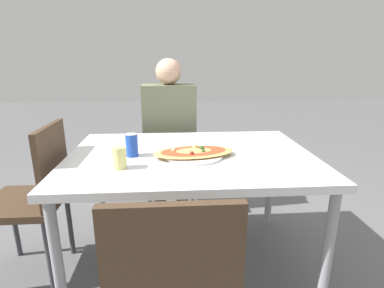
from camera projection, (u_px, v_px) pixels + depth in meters
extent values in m
plane|color=#59595B|center=(191.00, 262.00, 1.89)|extent=(14.00, 14.00, 0.00)
cube|color=silver|center=(191.00, 157.00, 1.69)|extent=(1.36, 0.96, 0.04)
cylinder|color=#99999E|center=(58.00, 267.00, 1.34)|extent=(0.05, 0.05, 0.68)
cylinder|color=#99999E|center=(327.00, 255.00, 1.43)|extent=(0.05, 0.05, 0.68)
cylinder|color=#99999E|center=(100.00, 187.00, 2.16)|extent=(0.05, 0.05, 0.68)
cylinder|color=#99999E|center=(270.00, 182.00, 2.24)|extent=(0.05, 0.05, 0.68)
cube|color=#3F2D1E|center=(170.00, 156.00, 2.46)|extent=(0.40, 0.40, 0.04)
cube|color=#3F2D1E|center=(170.00, 124.00, 2.57)|extent=(0.38, 0.03, 0.42)
cylinder|color=#38383D|center=(192.00, 191.00, 2.37)|extent=(0.03, 0.03, 0.44)
cylinder|color=#38383D|center=(149.00, 193.00, 2.35)|extent=(0.03, 0.03, 0.44)
cylinder|color=#38383D|center=(190.00, 175.00, 2.70)|extent=(0.03, 0.03, 0.44)
cylinder|color=#38383D|center=(152.00, 176.00, 2.68)|extent=(0.03, 0.03, 0.44)
cube|color=#3F2D1E|center=(173.00, 275.00, 0.80)|extent=(0.38, 0.03, 0.42)
cube|color=#3F2D1E|center=(24.00, 203.00, 1.68)|extent=(0.40, 0.40, 0.04)
cube|color=#3F2D1E|center=(53.00, 163.00, 1.63)|extent=(0.03, 0.38, 0.42)
cylinder|color=#38383D|center=(15.00, 225.00, 1.90)|extent=(0.03, 0.03, 0.44)
cylinder|color=#38383D|center=(49.00, 257.00, 1.60)|extent=(0.03, 0.03, 0.44)
cylinder|color=#38383D|center=(70.00, 223.00, 1.92)|extent=(0.03, 0.03, 0.44)
cylinder|color=#2D2D38|center=(182.00, 186.00, 2.42)|extent=(0.10, 0.10, 0.48)
cylinder|color=#2D2D38|center=(159.00, 187.00, 2.41)|extent=(0.10, 0.10, 0.48)
cube|color=#60664C|center=(170.00, 121.00, 2.34)|extent=(0.41, 0.20, 0.56)
sphere|color=tan|center=(168.00, 71.00, 2.24)|extent=(0.19, 0.19, 0.19)
cylinder|color=white|center=(194.00, 155.00, 1.64)|extent=(0.32, 0.32, 0.01)
ellipsoid|color=tan|center=(194.00, 152.00, 1.63)|extent=(0.47, 0.29, 0.02)
ellipsoid|color=#B24223|center=(194.00, 151.00, 1.63)|extent=(0.39, 0.24, 0.01)
sphere|color=maroon|center=(192.00, 153.00, 1.57)|extent=(0.02, 0.02, 0.02)
sphere|color=beige|center=(173.00, 150.00, 1.62)|extent=(0.02, 0.02, 0.02)
sphere|color=beige|center=(195.00, 146.00, 1.68)|extent=(0.03, 0.03, 0.03)
sphere|color=#335928|center=(202.00, 148.00, 1.65)|extent=(0.03, 0.03, 0.03)
sphere|color=#335928|center=(203.00, 151.00, 1.61)|extent=(0.02, 0.02, 0.02)
cylinder|color=#1E47B2|center=(132.00, 145.00, 1.62)|extent=(0.07, 0.07, 0.12)
cylinder|color=silver|center=(131.00, 134.00, 1.61)|extent=(0.06, 0.06, 0.00)
cylinder|color=#E0DB7F|center=(119.00, 158.00, 1.45)|extent=(0.07, 0.07, 0.11)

